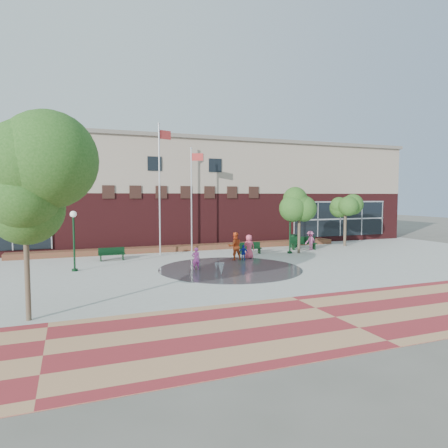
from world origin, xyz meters
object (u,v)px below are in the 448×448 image
object	(u,v)px
flagpole_right	(192,194)
child_splash	(196,259)
trash_can	(293,241)
bench_left	(112,257)
tree_big_left	(24,183)
flagpole_left	(160,182)

from	to	relation	value
flagpole_right	child_splash	xyz separation A→B (m)	(-1.94, -7.23, -3.78)
trash_can	child_splash	distance (m)	12.45
flagpole_right	bench_left	size ratio (longest dim) A/B	4.62
trash_can	bench_left	bearing A→B (deg)	-174.54
bench_left	flagpole_right	bearing A→B (deg)	16.53
tree_big_left	child_splash	bearing A→B (deg)	40.04
trash_can	tree_big_left	size ratio (longest dim) A/B	0.17
bench_left	tree_big_left	bearing A→B (deg)	-109.24
tree_big_left	bench_left	bearing A→B (deg)	71.94
tree_big_left	flagpole_left	bearing A→B (deg)	60.82
flagpole_left	child_splash	world-z (taller)	flagpole_left
bench_left	child_splash	xyz separation A→B (m)	(4.21, -5.26, 0.39)
flagpole_left	trash_can	distance (m)	12.11
bench_left	trash_can	world-z (taller)	trash_can
bench_left	child_splash	size ratio (longest dim) A/B	1.30
bench_left	child_splash	world-z (taller)	child_splash
flagpole_left	bench_left	bearing A→B (deg)	179.53
flagpole_right	trash_can	size ratio (longest dim) A/B	7.17
flagpole_left	flagpole_right	world-z (taller)	flagpole_left
bench_left	tree_big_left	size ratio (longest dim) A/B	0.26
child_splash	bench_left	bearing A→B (deg)	-50.61
flagpole_right	tree_big_left	xyz separation A→B (m)	(-10.11, -14.08, 0.31)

